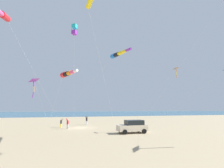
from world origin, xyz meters
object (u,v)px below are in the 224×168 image
Objects in this scene: cooler_box at (123,130)px; person_child_grey_jacket at (61,123)px; kite_box_green_low_center at (74,30)px; person_adult_flyer at (87,120)px; kite_windsock_striped_overhead at (118,54)px; person_child_green_jacket at (68,123)px; parked_car at (133,126)px; kite_delta_blue_topmost at (34,80)px; kite_delta_rainbow_low_near at (176,69)px; kite_windsock_long_streamer_left at (1,14)px; kite_windsock_yellow_midlevel at (67,74)px.

cooler_box is 12.48m from person_child_grey_jacket.
kite_box_green_low_center reaches higher than person_child_grey_jacket.
person_adult_flyer is 1.19× the size of person_child_grey_jacket.
kite_windsock_striped_overhead is at bearing 154.89° from cooler_box.
kite_windsock_striped_overhead reaches higher than person_child_green_jacket.
kite_delta_blue_topmost reaches higher than parked_car.
person_adult_flyer reaches higher than person_child_green_jacket.
kite_delta_rainbow_low_near is (-0.27, -21.21, 3.08)m from kite_delta_blue_topmost.
kite_box_green_low_center is at bearing -51.99° from kite_windsock_long_streamer_left.
kite_delta_rainbow_low_near is (-8.58, -16.73, 9.07)m from person_child_green_jacket.
kite_box_green_low_center is at bearing 161.85° from person_adult_flyer.
person_child_grey_jacket is at bearing -24.06° from kite_windsock_long_streamer_left.
kite_box_green_low_center is 10.29m from kite_windsock_long_streamer_left.
kite_box_green_low_center is at bearing 79.16° from kite_delta_rainbow_low_near.
kite_delta_blue_topmost is (-3.08, 12.96, 6.78)m from cooler_box.
kite_windsock_long_streamer_left reaches higher than person_child_grey_jacket.
person_adult_flyer is at bearing 19.06° from parked_car.
cooler_box is (2.60, 0.60, -0.74)m from parked_car.
kite_windsock_striped_overhead reaches higher than parked_car.
kite_delta_blue_topmost is 21.44m from kite_delta_rainbow_low_near.
kite_windsock_yellow_midlevel is at bearing 177.81° from person_child_green_jacket.
person_child_green_jacket is at bearing 3.31° from kite_box_green_low_center.
kite_windsock_long_streamer_left is (-14.20, 6.34, 12.55)m from person_child_grey_jacket.
kite_windsock_long_streamer_left reaches higher than cooler_box.
person_child_green_jacket is 0.11× the size of kite_box_green_low_center.
kite_windsock_striped_overhead is 0.80× the size of kite_box_green_low_center.
person_adult_flyer is 19.71m from kite_windsock_yellow_midlevel.
kite_windsock_long_streamer_left is at bearing 111.57° from cooler_box.
kite_windsock_yellow_midlevel reaches higher than cooler_box.
kite_delta_blue_topmost is (-14.67, 8.66, 5.92)m from person_adult_flyer.
cooler_box is 0.34× the size of person_child_green_jacket.
person_child_grey_jacket is 17.29m from kite_box_green_low_center.
person_child_green_jacket is (-6.35, 4.18, -0.07)m from person_adult_flyer.
kite_box_green_low_center is (5.51, 5.49, 5.53)m from kite_windsock_striped_overhead.
kite_windsock_long_streamer_left is (-2.98, 24.25, 3.38)m from kite_delta_rainbow_low_near.
kite_box_green_low_center is at bearing -6.90° from kite_windsock_yellow_midlevel.
parked_car is at bearing -77.35° from kite_windsock_long_streamer_left.
kite_windsock_yellow_midlevel is at bearing 100.43° from kite_delta_rainbow_low_near.
kite_delta_blue_topmost is at bearing -43.11° from kite_windsock_long_streamer_left.
person_child_green_jacket is 16.07m from kite_box_green_low_center.
person_adult_flyer is (14.19, 4.90, 0.12)m from parked_car.
person_child_grey_jacket is 0.16× the size of kite_delta_rainbow_low_near.
parked_car is 6.93× the size of cooler_box.
person_adult_flyer is at bearing -55.28° from person_child_grey_jacket.
parked_car is 0.25× the size of kite_windsock_yellow_midlevel.
kite_windsock_long_streamer_left is (-3.25, 3.04, 6.47)m from kite_delta_blue_topmost.
kite_box_green_low_center is (-11.79, 3.87, 15.05)m from person_adult_flyer.
person_adult_flyer is 24.72m from kite_windsock_long_streamer_left.
kite_delta_blue_topmost is 0.80× the size of kite_delta_rainbow_low_near.
kite_delta_rainbow_low_near reaches higher than kite_delta_blue_topmost.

